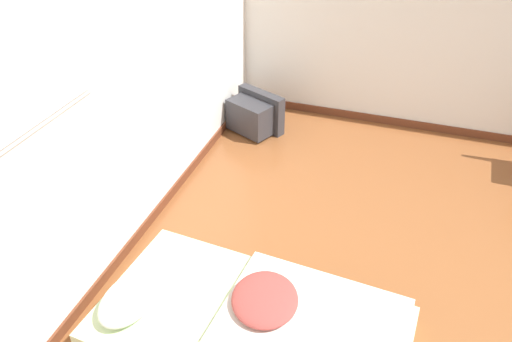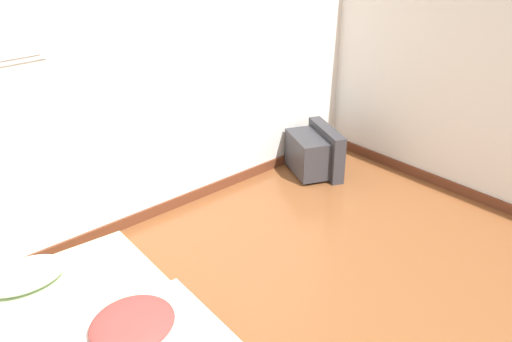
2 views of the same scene
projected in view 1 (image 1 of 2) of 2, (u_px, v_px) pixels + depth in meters
ground_plane at (477, 342)px, 3.30m from camera, size 20.00×20.00×0.00m
wall_back at (94, 107)px, 3.27m from camera, size 8.03×0.08×2.60m
wall_right at (504, 20)px, 4.79m from camera, size 0.08×7.67×2.60m
mattress_bed at (252, 327)px, 3.27m from camera, size 1.26×2.09×0.30m
crt_tv at (254, 114)px, 5.48m from camera, size 0.56×0.65×0.44m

